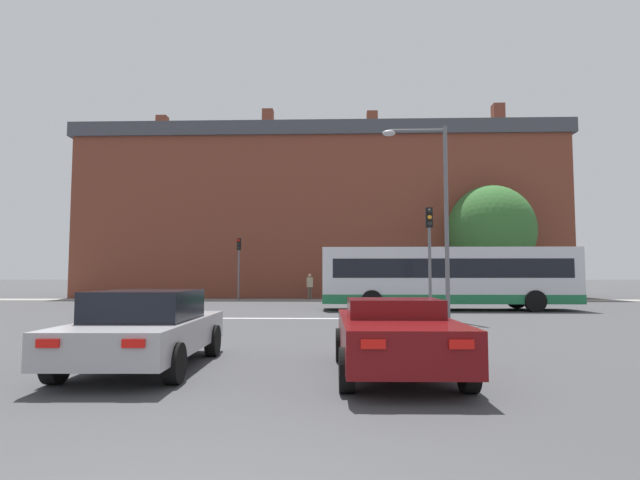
# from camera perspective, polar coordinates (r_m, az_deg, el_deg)

# --- Properties ---
(stop_line_strip) EXTENTS (8.04, 0.30, 0.01)m
(stop_line_strip) POSITION_cam_1_polar(r_m,az_deg,el_deg) (19.72, -1.73, -8.94)
(stop_line_strip) COLOR silver
(stop_line_strip) RESTS_ON ground_plane
(far_pavement) EXTENTS (68.93, 2.50, 0.01)m
(far_pavement) POSITION_cam_1_polar(r_m,az_deg,el_deg) (34.39, -0.22, -6.87)
(far_pavement) COLOR gray
(far_pavement) RESTS_ON ground_plane
(brick_civic_building) EXTENTS (38.31, 10.46, 15.50)m
(brick_civic_building) POSITION_cam_1_polar(r_m,az_deg,el_deg) (42.12, 0.07, 2.80)
(brick_civic_building) COLOR brown
(brick_civic_building) RESTS_ON ground_plane
(car_saloon_left) EXTENTS (2.15, 4.44, 1.40)m
(car_saloon_left) POSITION_cam_1_polar(r_m,az_deg,el_deg) (9.75, -19.25, -9.48)
(car_saloon_left) COLOR #9E9EA3
(car_saloon_left) RESTS_ON ground_plane
(car_roadster_right) EXTENTS (2.02, 4.31, 1.27)m
(car_roadster_right) POSITION_cam_1_polar(r_m,az_deg,el_deg) (8.75, 8.53, -10.64)
(car_roadster_right) COLOR #600C0F
(car_roadster_right) RESTS_ON ground_plane
(bus_crossing_lead) EXTENTS (12.16, 2.68, 3.02)m
(bus_crossing_lead) POSITION_cam_1_polar(r_m,az_deg,el_deg) (25.24, 14.30, -4.09)
(bus_crossing_lead) COLOR silver
(bus_crossing_lead) RESTS_ON ground_plane
(traffic_light_far_left) EXTENTS (0.26, 0.31, 4.21)m
(traffic_light_far_left) POSITION_cam_1_polar(r_m,az_deg,el_deg) (34.42, -9.27, -2.11)
(traffic_light_far_left) COLOR slate
(traffic_light_far_left) RESTS_ON ground_plane
(traffic_light_near_right) EXTENTS (0.26, 0.31, 4.39)m
(traffic_light_near_right) POSITION_cam_1_polar(r_m,az_deg,el_deg) (20.31, 12.41, -0.42)
(traffic_light_near_right) COLOR slate
(traffic_light_near_right) RESTS_ON ground_plane
(street_lamp_junction) EXTENTS (2.47, 0.36, 7.38)m
(street_lamp_junction) POSITION_cam_1_polar(r_m,az_deg,el_deg) (19.41, 12.98, 4.48)
(street_lamp_junction) COLOR slate
(street_lamp_junction) RESTS_ON ground_plane
(pedestrian_waiting) EXTENTS (0.27, 0.40, 1.85)m
(pedestrian_waiting) POSITION_cam_1_polar(r_m,az_deg,el_deg) (34.86, 10.79, -4.95)
(pedestrian_waiting) COLOR brown
(pedestrian_waiting) RESTS_ON ground_plane
(pedestrian_walking_east) EXTENTS (0.39, 0.46, 1.72)m
(pedestrian_walking_east) POSITION_cam_1_polar(r_m,az_deg,el_deg) (34.75, 9.04, -5.13)
(pedestrian_walking_east) COLOR black
(pedestrian_walking_east) RESTS_ON ground_plane
(pedestrian_walking_west) EXTENTS (0.45, 0.35, 1.80)m
(pedestrian_walking_west) POSITION_cam_1_polar(r_m,az_deg,el_deg) (35.19, -1.19, -5.08)
(pedestrian_walking_west) COLOR brown
(pedestrian_walking_west) RESTS_ON ground_plane
(tree_by_building) EXTENTS (6.09, 6.09, 8.08)m
(tree_by_building) POSITION_cam_1_polar(r_m,az_deg,el_deg) (37.38, 18.98, 1.04)
(tree_by_building) COLOR #4C3823
(tree_by_building) RESTS_ON ground_plane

